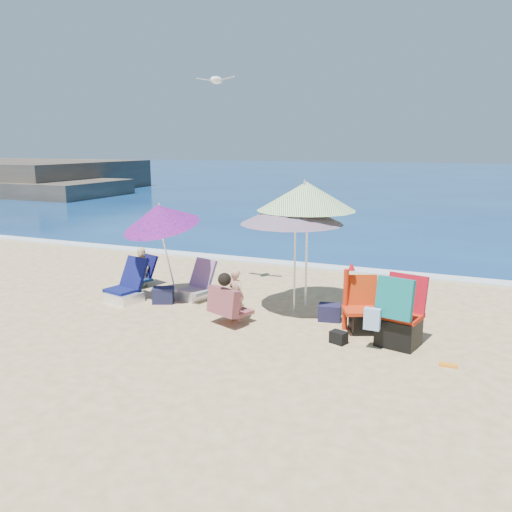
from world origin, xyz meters
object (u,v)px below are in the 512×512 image
at_px(furled_umbrella, 347,293).
at_px(camp_chair_right, 398,320).
at_px(person_center, 231,298).
at_px(person_left, 143,269).
at_px(umbrella_blue, 159,216).
at_px(seagull, 216,80).
at_px(chair_navy, 126,290).
at_px(chair_rainbow, 195,289).
at_px(umbrella_striped, 306,196).
at_px(camp_chair_left, 365,315).
at_px(umbrella_turquoise, 292,212).

bearing_deg(furled_umbrella, camp_chair_right, -24.49).
distance_m(person_center, person_left, 3.09).
bearing_deg(umbrella_blue, seagull, 53.39).
bearing_deg(umbrella_blue, person_left, 143.21).
distance_m(chair_navy, chair_rainbow, 1.33).
height_order(furled_umbrella, chair_navy, furled_umbrella).
height_order(umbrella_striped, seagull, seagull).
distance_m(umbrella_blue, chair_rainbow, 1.60).
xyz_separation_m(umbrella_blue, camp_chair_left, (4.00, -0.21, -1.39)).
distance_m(umbrella_turquoise, umbrella_blue, 2.58).
xyz_separation_m(umbrella_turquoise, person_center, (-0.74, -0.95, -1.39)).
height_order(umbrella_turquoise, umbrella_blue, umbrella_turquoise).
bearing_deg(chair_rainbow, furled_umbrella, -10.29).
bearing_deg(chair_navy, seagull, 43.41).
bearing_deg(camp_chair_left, umbrella_blue, 176.97).
relative_size(umbrella_striped, furled_umbrella, 2.12).
distance_m(furled_umbrella, seagull, 4.80).
bearing_deg(camp_chair_left, person_center, -167.57).
xyz_separation_m(umbrella_turquoise, furled_umbrella, (1.13, -0.49, -1.22)).
height_order(person_center, person_left, person_center).
xyz_separation_m(umbrella_turquoise, camp_chair_left, (1.44, -0.47, -1.57)).
bearing_deg(person_center, chair_rainbow, 141.18).
distance_m(umbrella_blue, furled_umbrella, 3.85).
bearing_deg(camp_chair_right, furled_umbrella, 155.51).
bearing_deg(person_left, person_center, -26.75).
distance_m(furled_umbrella, person_left, 4.73).
height_order(umbrella_turquoise, seagull, seagull).
bearing_deg(chair_rainbow, umbrella_blue, -147.89).
height_order(furled_umbrella, seagull, seagull).
height_order(camp_chair_left, person_left, camp_chair_left).
bearing_deg(camp_chair_left, chair_navy, -178.96).
height_order(chair_navy, chair_rainbow, chair_navy).
height_order(chair_navy, camp_chair_left, camp_chair_left).
distance_m(chair_rainbow, seagull, 4.06).
bearing_deg(person_left, umbrella_striped, -1.26).
distance_m(camp_chair_left, camp_chair_right, 0.73).
xyz_separation_m(furled_umbrella, camp_chair_right, (0.88, -0.40, -0.22)).
relative_size(chair_rainbow, person_center, 0.87).
height_order(umbrella_turquoise, furled_umbrella, umbrella_turquoise).
relative_size(chair_navy, seagull, 1.05).
relative_size(camp_chair_left, camp_chair_right, 0.82).
bearing_deg(person_left, chair_rainbow, -13.64).
bearing_deg(umbrella_turquoise, furled_umbrella, -23.53).
bearing_deg(furled_umbrella, chair_navy, -179.16).
bearing_deg(chair_navy, umbrella_turquoise, 9.89).
xyz_separation_m(camp_chair_left, person_left, (-4.94, 0.91, 0.11)).
height_order(person_center, seagull, seagull).
distance_m(chair_navy, person_left, 1.05).
bearing_deg(person_left, umbrella_blue, -36.79).
bearing_deg(furled_umbrella, person_left, 168.63).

